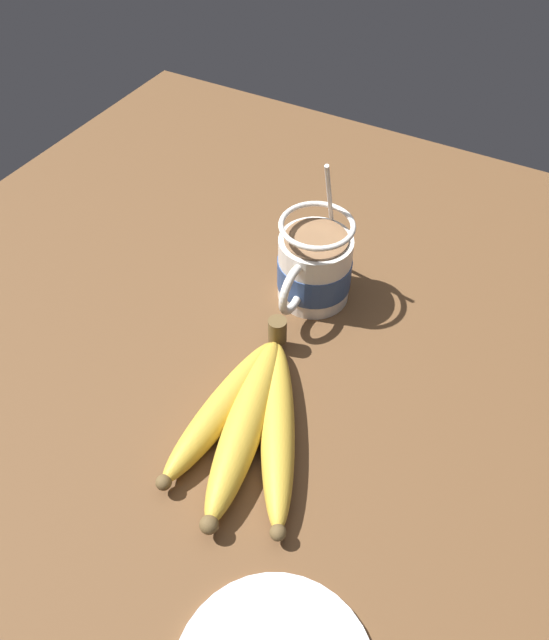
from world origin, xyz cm
name	(u,v)px	position (x,y,z in cm)	size (l,w,h in cm)	color
table	(258,330)	(0.00, 0.00, 1.97)	(91.82, 91.82, 3.95)	brown
coffee_mug	(314,267)	(-6.44, 3.78, 8.33)	(14.15, 8.47, 16.79)	white
banana_bunch	(249,419)	(13.19, 6.74, 5.67)	(23.14, 14.07, 4.18)	brown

